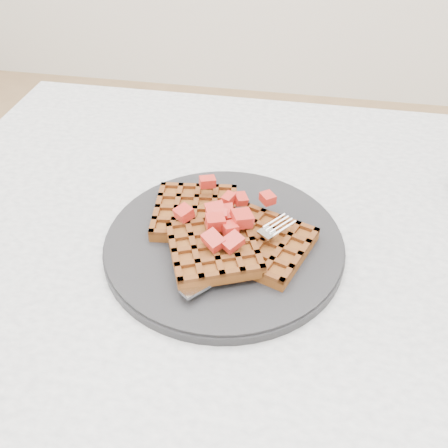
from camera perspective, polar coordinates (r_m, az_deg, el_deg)
table at (r=0.74m, az=11.56°, el=-9.39°), size 1.20×0.80×0.75m
plate at (r=0.63m, az=0.00°, el=-2.20°), size 0.30×0.30×0.02m
waffles at (r=0.62m, az=-0.05°, el=-1.12°), size 0.22×0.20×0.03m
strawberry_pile at (r=0.60m, az=0.00°, el=1.01°), size 0.15×0.15×0.02m
fork at (r=0.59m, az=2.71°, el=-3.76°), size 0.13×0.16×0.02m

